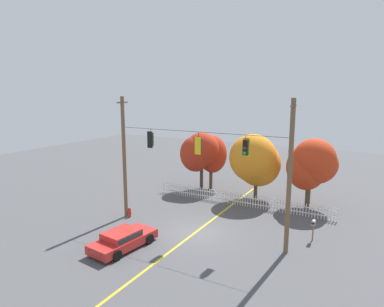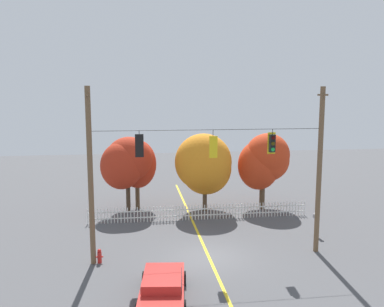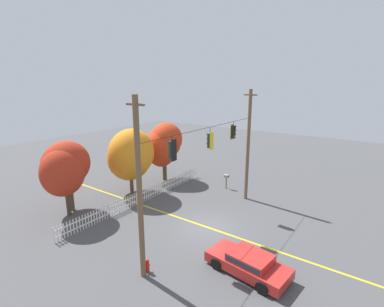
{
  "view_description": "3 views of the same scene",
  "coord_description": "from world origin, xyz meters",
  "px_view_note": "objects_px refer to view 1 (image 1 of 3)",
  "views": [
    {
      "loc": [
        10.38,
        -19.27,
        9.54
      ],
      "look_at": [
        -0.8,
        0.88,
        5.3
      ],
      "focal_mm": 31.56,
      "sensor_mm": 36.0,
      "label": 1
    },
    {
      "loc": [
        -3.8,
        -20.88,
        8.8
      ],
      "look_at": [
        -0.83,
        0.7,
        5.62
      ],
      "focal_mm": 38.22,
      "sensor_mm": 36.0,
      "label": 2
    },
    {
      "loc": [
        -14.98,
        -9.38,
        9.7
      ],
      "look_at": [
        -1.46,
        0.25,
        5.52
      ],
      "focal_mm": 26.43,
      "sensor_mm": 36.0,
      "label": 3
    }
  ],
  "objects_px": {
    "traffic_signal_eastbound_side": "(246,147)",
    "parked_car": "(123,239)",
    "autumn_maple_near_fence": "(199,152)",
    "autumn_maple_far_west": "(312,164)",
    "traffic_signal_southbound_primary": "(151,139)",
    "traffic_signal_northbound_secondary": "(199,145)",
    "autumn_oak_far_east": "(256,160)",
    "autumn_maple_mid": "(211,153)",
    "fire_hydrant": "(130,212)",
    "roadside_mailbox": "(313,224)"
  },
  "relations": [
    {
      "from": "traffic_signal_eastbound_side",
      "to": "parked_car",
      "type": "distance_m",
      "value": 9.4
    },
    {
      "from": "autumn_maple_near_fence",
      "to": "autumn_maple_far_west",
      "type": "height_order",
      "value": "autumn_maple_far_west"
    },
    {
      "from": "traffic_signal_southbound_primary",
      "to": "traffic_signal_northbound_secondary",
      "type": "bearing_deg",
      "value": 0.0
    },
    {
      "from": "parked_car",
      "to": "autumn_maple_far_west",
      "type": "bearing_deg",
      "value": 56.89
    },
    {
      "from": "traffic_signal_northbound_secondary",
      "to": "autumn_oak_far_east",
      "type": "height_order",
      "value": "traffic_signal_northbound_secondary"
    },
    {
      "from": "autumn_maple_mid",
      "to": "autumn_oak_far_east",
      "type": "height_order",
      "value": "autumn_oak_far_east"
    },
    {
      "from": "traffic_signal_eastbound_side",
      "to": "fire_hydrant",
      "type": "height_order",
      "value": "traffic_signal_eastbound_side"
    },
    {
      "from": "autumn_maple_far_west",
      "to": "autumn_maple_mid",
      "type": "bearing_deg",
      "value": 171.71
    },
    {
      "from": "traffic_signal_eastbound_side",
      "to": "autumn_maple_mid",
      "type": "distance_m",
      "value": 12.97
    },
    {
      "from": "autumn_oak_far_east",
      "to": "traffic_signal_northbound_secondary",
      "type": "bearing_deg",
      "value": -96.83
    },
    {
      "from": "autumn_maple_near_fence",
      "to": "autumn_maple_mid",
      "type": "height_order",
      "value": "autumn_maple_near_fence"
    },
    {
      "from": "fire_hydrant",
      "to": "autumn_maple_far_west",
      "type": "bearing_deg",
      "value": 37.44
    },
    {
      "from": "fire_hydrant",
      "to": "roadside_mailbox",
      "type": "bearing_deg",
      "value": 10.8
    },
    {
      "from": "autumn_maple_near_fence",
      "to": "autumn_maple_mid",
      "type": "relative_size",
      "value": 1.07
    },
    {
      "from": "traffic_signal_southbound_primary",
      "to": "autumn_maple_mid",
      "type": "height_order",
      "value": "traffic_signal_southbound_primary"
    },
    {
      "from": "traffic_signal_northbound_secondary",
      "to": "autumn_maple_near_fence",
      "type": "distance_m",
      "value": 10.55
    },
    {
      "from": "autumn_maple_far_west",
      "to": "parked_car",
      "type": "distance_m",
      "value": 16.18
    },
    {
      "from": "autumn_maple_far_west",
      "to": "autumn_maple_near_fence",
      "type": "bearing_deg",
      "value": 179.24
    },
    {
      "from": "traffic_signal_southbound_primary",
      "to": "autumn_oak_far_east",
      "type": "relative_size",
      "value": 0.23
    },
    {
      "from": "traffic_signal_eastbound_side",
      "to": "autumn_maple_near_fence",
      "type": "xyz_separation_m",
      "value": [
        -8.02,
        9.11,
        -2.37
      ]
    },
    {
      "from": "traffic_signal_eastbound_side",
      "to": "autumn_maple_mid",
      "type": "relative_size",
      "value": 0.25
    },
    {
      "from": "autumn_oak_far_east",
      "to": "fire_hydrant",
      "type": "relative_size",
      "value": 7.81
    },
    {
      "from": "parked_car",
      "to": "fire_hydrant",
      "type": "xyz_separation_m",
      "value": [
        -3.03,
        4.33,
        -0.23
      ]
    },
    {
      "from": "traffic_signal_southbound_primary",
      "to": "roadside_mailbox",
      "type": "relative_size",
      "value": 0.97
    },
    {
      "from": "traffic_signal_eastbound_side",
      "to": "autumn_oak_far_east",
      "type": "bearing_deg",
      "value": 104.04
    },
    {
      "from": "traffic_signal_eastbound_side",
      "to": "traffic_signal_southbound_primary",
      "type": "bearing_deg",
      "value": -179.85
    },
    {
      "from": "autumn_maple_near_fence",
      "to": "autumn_maple_far_west",
      "type": "xyz_separation_m",
      "value": [
        10.48,
        -0.14,
        -0.06
      ]
    },
    {
      "from": "autumn_maple_far_west",
      "to": "traffic_signal_southbound_primary",
      "type": "bearing_deg",
      "value": -136.64
    },
    {
      "from": "traffic_signal_northbound_secondary",
      "to": "roadside_mailbox",
      "type": "height_order",
      "value": "traffic_signal_northbound_secondary"
    },
    {
      "from": "fire_hydrant",
      "to": "traffic_signal_northbound_secondary",
      "type": "bearing_deg",
      "value": -0.25
    },
    {
      "from": "parked_car",
      "to": "fire_hydrant",
      "type": "height_order",
      "value": "parked_car"
    },
    {
      "from": "autumn_maple_near_fence",
      "to": "roadside_mailbox",
      "type": "relative_size",
      "value": 4.08
    },
    {
      "from": "autumn_maple_near_fence",
      "to": "traffic_signal_northbound_secondary",
      "type": "bearing_deg",
      "value": -62.3
    },
    {
      "from": "fire_hydrant",
      "to": "traffic_signal_eastbound_side",
      "type": "bearing_deg",
      "value": -0.05
    },
    {
      "from": "fire_hydrant",
      "to": "traffic_signal_southbound_primary",
      "type": "bearing_deg",
      "value": -0.7
    },
    {
      "from": "parked_car",
      "to": "autumn_oak_far_east",
      "type": "bearing_deg",
      "value": 72.83
    },
    {
      "from": "traffic_signal_northbound_secondary",
      "to": "roadside_mailbox",
      "type": "distance_m",
      "value": 8.99
    },
    {
      "from": "traffic_signal_northbound_secondary",
      "to": "parked_car",
      "type": "xyz_separation_m",
      "value": [
        -2.98,
        -4.31,
        -5.46
      ]
    },
    {
      "from": "fire_hydrant",
      "to": "autumn_oak_far_east",
      "type": "bearing_deg",
      "value": 50.97
    },
    {
      "from": "traffic_signal_southbound_primary",
      "to": "traffic_signal_northbound_secondary",
      "type": "distance_m",
      "value": 3.83
    },
    {
      "from": "traffic_signal_southbound_primary",
      "to": "fire_hydrant",
      "type": "bearing_deg",
      "value": 179.3
    },
    {
      "from": "traffic_signal_northbound_secondary",
      "to": "autumn_maple_mid",
      "type": "height_order",
      "value": "traffic_signal_northbound_secondary"
    },
    {
      "from": "traffic_signal_northbound_secondary",
      "to": "autumn_maple_near_fence",
      "type": "height_order",
      "value": "traffic_signal_northbound_secondary"
    },
    {
      "from": "traffic_signal_eastbound_side",
      "to": "autumn_maple_near_fence",
      "type": "bearing_deg",
      "value": 131.36
    },
    {
      "from": "parked_car",
      "to": "traffic_signal_northbound_secondary",
      "type": "bearing_deg",
      "value": 55.29
    },
    {
      "from": "parked_car",
      "to": "roadside_mailbox",
      "type": "relative_size",
      "value": 3.25
    },
    {
      "from": "autumn_maple_near_fence",
      "to": "fire_hydrant",
      "type": "height_order",
      "value": "autumn_maple_near_fence"
    },
    {
      "from": "traffic_signal_eastbound_side",
      "to": "roadside_mailbox",
      "type": "distance_m",
      "value": 6.83
    },
    {
      "from": "traffic_signal_eastbound_side",
      "to": "autumn_maple_mid",
      "type": "bearing_deg",
      "value": 125.08
    },
    {
      "from": "autumn_maple_near_fence",
      "to": "traffic_signal_eastbound_side",
      "type": "bearing_deg",
      "value": -48.64
    }
  ]
}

